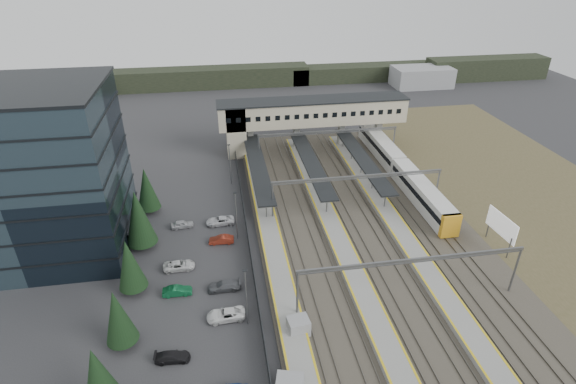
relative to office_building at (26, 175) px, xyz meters
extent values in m
plane|color=#2B2B2D|center=(36.00, -12.00, -12.19)|extent=(220.00, 220.00, 0.00)
cube|color=#354954|center=(0.00, 0.00, -0.19)|extent=(24.00, 18.00, 24.00)
cube|color=black|center=(0.00, 0.00, -8.76)|extent=(24.30, 18.30, 0.25)
cube|color=black|center=(0.00, 0.00, -5.33)|extent=(24.30, 18.30, 0.25)
cube|color=black|center=(0.00, 0.00, -1.91)|extent=(24.30, 18.30, 0.25)
cube|color=black|center=(0.00, 0.00, 1.52)|extent=(24.30, 18.30, 0.25)
cube|color=black|center=(0.00, 0.00, 4.95)|extent=(24.30, 18.30, 0.25)
cube|color=black|center=(0.00, 0.00, 8.38)|extent=(24.30, 18.30, 0.25)
cone|color=black|center=(14.00, -30.00, -7.09)|extent=(4.26, 4.26, 8.20)
cylinder|color=black|center=(14.00, -21.00, -11.59)|extent=(0.44, 0.44, 1.20)
cone|color=black|center=(14.00, -21.00, -7.79)|extent=(3.54, 3.54, 6.80)
cylinder|color=black|center=(14.00, -12.00, -11.59)|extent=(0.44, 0.44, 1.20)
cone|color=black|center=(14.00, -12.00, -7.69)|extent=(3.64, 3.64, 7.00)
cylinder|color=black|center=(14.00, -2.00, -11.59)|extent=(0.44, 0.44, 1.20)
cone|color=black|center=(14.00, -2.00, -6.94)|extent=(4.42, 4.42, 8.50)
cylinder|color=black|center=(14.00, 8.00, -11.59)|extent=(0.44, 0.44, 1.20)
cone|color=black|center=(14.00, 8.00, -7.59)|extent=(3.74, 3.74, 7.20)
imported|color=black|center=(19.50, -24.10, -11.64)|extent=(3.91, 1.78, 1.11)
imported|color=#0E512C|center=(19.50, -13.50, -11.58)|extent=(3.73, 1.31, 1.23)
imported|color=silver|center=(19.50, -8.20, -11.59)|extent=(4.38, 2.09, 1.20)
imported|color=#A8A8AC|center=(19.50, 2.40, -11.58)|extent=(3.70, 1.79, 1.22)
imported|color=white|center=(25.50, -18.80, -11.55)|extent=(4.70, 2.30, 1.29)
imported|color=#4F5256|center=(25.50, -13.50, -11.56)|extent=(4.40, 1.81, 1.27)
imported|color=maroon|center=(25.50, -2.90, -11.57)|extent=(3.83, 1.55, 1.24)
imported|color=silver|center=(25.50, 2.40, -11.56)|extent=(4.61, 2.22, 1.27)
cylinder|color=slate|center=(28.00, -20.00, -8.19)|extent=(0.16, 0.16, 8.00)
cube|color=black|center=(28.00, -20.00, -4.19)|extent=(0.50, 0.25, 0.15)
cylinder|color=slate|center=(28.00, -2.00, -8.19)|extent=(0.16, 0.16, 8.00)
cube|color=black|center=(28.00, -2.00, -4.19)|extent=(0.50, 0.25, 0.15)
cylinder|color=slate|center=(28.00, 16.00, -8.19)|extent=(0.16, 0.16, 8.00)
cube|color=black|center=(28.00, 16.00, -4.19)|extent=(0.50, 0.25, 0.15)
cube|color=#26282B|center=(29.50, -7.00, -11.19)|extent=(0.08, 90.00, 2.00)
cube|color=gray|center=(33.67, -22.59, -11.08)|extent=(2.68, 2.33, 2.23)
cube|color=#3D382E|center=(48.00, -7.00, -12.09)|extent=(34.00, 90.00, 0.20)
cube|color=#59544C|center=(35.28, -7.00, -11.91)|extent=(0.08, 90.00, 0.14)
cube|color=#59544C|center=(36.72, -7.00, -11.91)|extent=(0.08, 90.00, 0.14)
cube|color=#59544C|center=(39.28, -7.00, -11.91)|extent=(0.08, 90.00, 0.14)
cube|color=#59544C|center=(40.72, -7.00, -11.91)|extent=(0.08, 90.00, 0.14)
cube|color=#59544C|center=(45.28, -7.00, -11.91)|extent=(0.08, 90.00, 0.14)
cube|color=#59544C|center=(46.72, -7.00, -11.91)|extent=(0.08, 90.00, 0.14)
cube|color=#59544C|center=(49.28, -7.00, -11.91)|extent=(0.08, 90.00, 0.14)
cube|color=#59544C|center=(50.72, -7.00, -11.91)|extent=(0.08, 90.00, 0.14)
cube|color=#59544C|center=(55.28, -7.00, -11.91)|extent=(0.08, 90.00, 0.14)
cube|color=#59544C|center=(56.72, -7.00, -11.91)|extent=(0.08, 90.00, 0.14)
cube|color=#59544C|center=(59.28, -7.00, -11.91)|extent=(0.08, 90.00, 0.14)
cube|color=#59544C|center=(60.72, -7.00, -11.91)|extent=(0.08, 90.00, 0.14)
cube|color=gray|center=(33.00, -7.00, -11.74)|extent=(3.20, 82.00, 0.90)
cube|color=gold|center=(31.55, -7.00, -11.28)|extent=(0.25, 82.00, 0.02)
cube|color=gold|center=(34.45, -7.00, -11.28)|extent=(0.25, 82.00, 0.02)
cube|color=gray|center=(43.00, -7.00, -11.74)|extent=(3.20, 82.00, 0.90)
cube|color=gold|center=(41.55, -7.00, -11.28)|extent=(0.25, 82.00, 0.02)
cube|color=gold|center=(44.45, -7.00, -11.28)|extent=(0.25, 82.00, 0.02)
cube|color=gray|center=(53.00, -7.00, -11.74)|extent=(3.20, 82.00, 0.90)
cube|color=gold|center=(51.55, -7.00, -11.28)|extent=(0.25, 82.00, 0.02)
cube|color=gold|center=(54.45, -7.00, -11.28)|extent=(0.25, 82.00, 0.02)
cube|color=black|center=(33.00, 15.00, -8.19)|extent=(3.00, 30.00, 0.25)
cube|color=slate|center=(33.00, 15.00, -8.34)|extent=(3.10, 30.00, 0.12)
cylinder|color=slate|center=(33.00, 2.00, -9.79)|extent=(0.20, 0.20, 3.10)
cylinder|color=slate|center=(33.00, 8.50, -9.79)|extent=(0.20, 0.20, 3.10)
cylinder|color=slate|center=(33.00, 15.00, -9.79)|extent=(0.20, 0.20, 3.10)
cylinder|color=slate|center=(33.00, 21.50, -9.79)|extent=(0.20, 0.20, 3.10)
cylinder|color=slate|center=(33.00, 28.00, -9.79)|extent=(0.20, 0.20, 3.10)
cube|color=black|center=(43.00, 15.00, -8.19)|extent=(3.00, 30.00, 0.25)
cube|color=slate|center=(43.00, 15.00, -8.34)|extent=(3.10, 30.00, 0.12)
cylinder|color=slate|center=(43.00, 2.00, -9.79)|extent=(0.20, 0.20, 3.10)
cylinder|color=slate|center=(43.00, 8.50, -9.79)|extent=(0.20, 0.20, 3.10)
cylinder|color=slate|center=(43.00, 15.00, -9.79)|extent=(0.20, 0.20, 3.10)
cylinder|color=slate|center=(43.00, 21.50, -9.79)|extent=(0.20, 0.20, 3.10)
cylinder|color=slate|center=(43.00, 28.00, -9.79)|extent=(0.20, 0.20, 3.10)
cube|color=black|center=(53.00, 15.00, -8.19)|extent=(3.00, 30.00, 0.25)
cube|color=slate|center=(53.00, 15.00, -8.34)|extent=(3.10, 30.00, 0.12)
cylinder|color=slate|center=(53.00, 2.00, -9.79)|extent=(0.20, 0.20, 3.10)
cylinder|color=slate|center=(53.00, 8.50, -9.79)|extent=(0.20, 0.20, 3.10)
cylinder|color=slate|center=(53.00, 15.00, -9.79)|extent=(0.20, 0.20, 3.10)
cylinder|color=slate|center=(53.00, 21.50, -9.79)|extent=(0.20, 0.20, 3.10)
cylinder|color=slate|center=(53.00, 28.00, -9.79)|extent=(0.20, 0.20, 3.10)
cube|color=tan|center=(46.50, 30.00, -3.69)|extent=(40.00, 6.00, 5.00)
cube|color=black|center=(46.50, 30.00, -1.14)|extent=(40.40, 6.40, 0.30)
cube|color=tan|center=(30.00, 30.00, -6.69)|extent=(4.00, 6.00, 11.00)
cube|color=black|center=(28.50, 26.98, -3.59)|extent=(1.00, 0.06, 1.00)
cube|color=black|center=(30.50, 26.98, -3.59)|extent=(1.00, 0.06, 1.00)
cube|color=black|center=(32.50, 26.98, -3.59)|extent=(1.00, 0.06, 1.00)
cube|color=black|center=(34.50, 26.98, -3.59)|extent=(1.00, 0.06, 1.00)
cube|color=black|center=(36.50, 26.98, -3.59)|extent=(1.00, 0.06, 1.00)
cube|color=black|center=(38.50, 26.98, -3.59)|extent=(1.00, 0.06, 1.00)
cube|color=black|center=(40.50, 26.98, -3.59)|extent=(1.00, 0.06, 1.00)
cube|color=black|center=(42.50, 26.98, -3.59)|extent=(1.00, 0.06, 1.00)
cube|color=black|center=(44.50, 26.98, -3.59)|extent=(1.00, 0.06, 1.00)
cube|color=black|center=(46.50, 26.98, -3.59)|extent=(1.00, 0.06, 1.00)
cube|color=black|center=(48.50, 26.98, -3.59)|extent=(1.00, 0.06, 1.00)
cube|color=black|center=(50.50, 26.98, -3.59)|extent=(1.00, 0.06, 1.00)
cube|color=black|center=(52.50, 26.98, -3.59)|extent=(1.00, 0.06, 1.00)
cube|color=black|center=(54.50, 26.98, -3.59)|extent=(1.00, 0.06, 1.00)
cube|color=black|center=(56.50, 26.98, -3.59)|extent=(1.00, 0.06, 1.00)
cube|color=black|center=(58.50, 26.98, -3.59)|extent=(1.00, 0.06, 1.00)
cube|color=black|center=(60.50, 26.98, -3.59)|extent=(1.00, 0.06, 1.00)
cube|color=black|center=(62.50, 26.98, -3.59)|extent=(1.00, 0.06, 1.00)
cube|color=black|center=(64.50, 26.98, -3.59)|extent=(1.00, 0.06, 1.00)
cube|color=gray|center=(31.50, 30.00, -9.19)|extent=(1.20, 1.60, 6.00)
cube|color=gray|center=(33.00, 30.00, -9.19)|extent=(1.20, 1.60, 6.00)
cube|color=gray|center=(43.00, 30.00, -9.19)|extent=(1.20, 1.60, 6.00)
cube|color=gray|center=(53.00, 30.00, -9.19)|extent=(1.20, 1.60, 6.00)
cube|color=gray|center=(61.50, 30.00, -9.19)|extent=(1.20, 1.60, 6.00)
cylinder|color=slate|center=(34.00, -20.00, -8.69)|extent=(0.28, 0.28, 7.00)
cylinder|color=slate|center=(62.00, -20.00, -8.69)|extent=(0.28, 0.28, 7.00)
cube|color=slate|center=(48.00, -20.00, -5.19)|extent=(28.40, 0.25, 0.35)
cube|color=slate|center=(48.00, -20.00, -5.59)|extent=(28.40, 0.12, 0.12)
cylinder|color=slate|center=(34.00, 2.00, -8.69)|extent=(0.28, 0.28, 7.00)
cylinder|color=slate|center=(62.00, 2.00, -8.69)|extent=(0.28, 0.28, 7.00)
cube|color=slate|center=(48.00, 2.00, -5.19)|extent=(28.40, 0.25, 0.35)
cube|color=slate|center=(48.00, 2.00, -5.59)|extent=(28.40, 0.12, 0.12)
cylinder|color=slate|center=(34.00, 22.00, -8.69)|extent=(0.28, 0.28, 7.00)
cylinder|color=slate|center=(62.00, 22.00, -8.69)|extent=(0.28, 0.28, 7.00)
cube|color=slate|center=(48.00, 22.00, -5.19)|extent=(28.40, 0.25, 0.35)
cube|color=slate|center=(48.00, 22.00, -5.59)|extent=(28.40, 0.12, 0.12)
cube|color=silver|center=(60.00, 2.95, -9.97)|extent=(2.96, 20.54, 3.81)
cube|color=black|center=(60.00, 2.95, -9.55)|extent=(3.02, 19.94, 0.95)
cube|color=slate|center=(60.00, 2.95, -11.61)|extent=(2.54, 19.14, 0.53)
cube|color=silver|center=(60.00, 24.09, -9.97)|extent=(2.96, 20.54, 3.81)
cube|color=black|center=(60.00, 24.09, -9.55)|extent=(3.02, 19.94, 0.95)
cube|color=slate|center=(60.00, 24.09, -11.61)|extent=(2.54, 19.14, 0.53)
cube|color=orange|center=(60.00, -7.22, -9.97)|extent=(2.98, 0.90, 3.81)
cylinder|color=slate|center=(65.94, -13.35, -10.48)|extent=(0.20, 0.20, 3.43)
cylinder|color=slate|center=(65.94, -7.93, -10.48)|extent=(0.20, 0.20, 3.43)
cube|color=white|center=(65.94, -10.64, -8.26)|extent=(0.62, 6.42, 3.21)
cube|color=#484528|center=(81.00, -7.00, -12.16)|extent=(34.00, 120.00, 0.06)
cube|color=black|center=(26.00, 83.00, -9.19)|extent=(60.00, 8.00, 6.00)
cube|color=black|center=(76.00, 83.00, -9.69)|extent=(50.00, 8.00, 5.00)
cube|color=black|center=(116.00, 78.00, -8.69)|extent=(40.00, 8.00, 7.00)
cube|color=black|center=(-19.00, 80.00, -9.69)|extent=(30.00, 8.00, 5.00)
cube|color=gray|center=(91.00, 73.00, -9.19)|extent=(18.00, 10.00, 6.00)
camera|label=1|loc=(26.36, -59.52, 27.52)|focal=28.00mm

